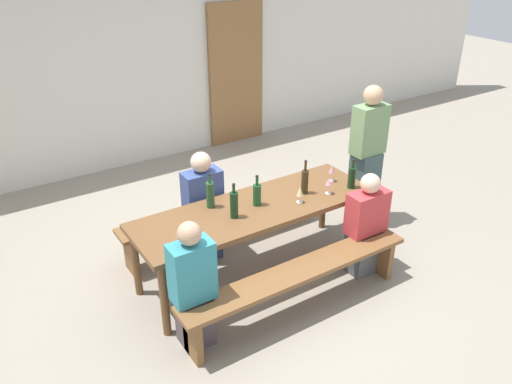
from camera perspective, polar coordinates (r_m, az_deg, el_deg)
The scene contains 19 objects.
ground_plane at distance 5.18m, azimuth 0.00°, elevation -8.85°, with size 24.00×24.00×0.00m, color gray.
back_wall at distance 7.25m, azimuth -14.49°, elevation 15.09°, with size 14.00×0.20×3.20m, color silver.
wooden_door at distance 7.92m, azimuth -2.21°, elevation 12.83°, with size 0.90×0.06×2.10m, color olive.
tasting_table at distance 4.80m, azimuth 0.00°, elevation -2.38°, with size 2.34×0.75×0.75m.
bench_near at distance 4.52m, azimuth 4.71°, elevation -9.45°, with size 2.24×0.30×0.45m.
bench_far at distance 5.47m, azimuth -3.84°, elevation -2.22°, with size 2.24×0.30×0.45m.
wine_bottle_0 at distance 4.54m, azimuth -2.44°, elevation -1.38°, with size 0.07×0.07×0.33m.
wine_bottle_1 at distance 4.96m, azimuth 5.42°, elevation 1.20°, with size 0.07×0.07×0.35m.
wine_bottle_2 at distance 4.74m, azimuth 0.11°, elevation -0.25°, with size 0.08×0.08×0.30m.
wine_bottle_3 at distance 4.71m, azimuth -5.08°, elevation -0.25°, with size 0.08×0.08×0.34m.
wine_bottle_4 at distance 5.14m, azimuth 10.55°, elevation 1.64°, with size 0.07×0.07×0.30m.
wine_glass_0 at distance 4.17m, azimuth -7.02°, elevation -4.66°, with size 0.07×0.07×0.16m.
wine_glass_1 at distance 4.98m, azimuth 8.08°, elevation 1.07°, with size 0.07×0.07×0.17m.
wine_glass_2 at distance 5.23m, azimuth 8.40°, elevation 2.46°, with size 0.06×0.06×0.18m.
wine_glass_3 at distance 4.80m, azimuth 4.88°, elevation 0.04°, with size 0.06×0.06×0.17m.
seated_guest_near_0 at distance 4.13m, azimuth -6.96°, elevation -10.54°, with size 0.34×0.24×1.14m.
seated_guest_near_1 at distance 5.05m, azimuth 12.00°, elevation -3.84°, with size 0.40×0.24×1.06m.
seated_guest_far_0 at distance 5.14m, azimuth -5.84°, elevation -1.90°, with size 0.38×0.24×1.17m.
standing_host at distance 5.78m, azimuth 12.12°, elevation 3.64°, with size 0.37×0.24×1.60m.
Camera 1 is at (-2.25, -3.50, 3.09)m, focal length 36.18 mm.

